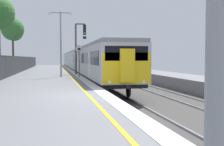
# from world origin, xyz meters

# --- Properties ---
(ground) EXTENTS (17.40, 110.00, 1.21)m
(ground) POSITION_xyz_m (2.64, 0.00, -0.61)
(ground) COLOR slate
(commuter_train_at_platform) EXTENTS (2.83, 60.99, 3.81)m
(commuter_train_at_platform) POSITION_xyz_m (2.10, 33.37, 1.27)
(commuter_train_at_platform) COLOR #B7B7BC
(commuter_train_at_platform) RESTS_ON ground
(signal_gantry) EXTENTS (1.10, 0.24, 4.93)m
(signal_gantry) POSITION_xyz_m (0.62, 16.11, 3.08)
(signal_gantry) COLOR #47474C
(signal_gantry) RESTS_ON ground
(speed_limit_sign) EXTENTS (0.59, 0.08, 2.60)m
(speed_limit_sign) POSITION_xyz_m (0.25, 11.42, 1.66)
(speed_limit_sign) COLOR #59595B
(speed_limit_sign) RESTS_ON ground
(platform_lamp_mid) EXTENTS (2.00, 0.20, 5.43)m
(platform_lamp_mid) POSITION_xyz_m (-1.17, 12.53, 3.22)
(platform_lamp_mid) COLOR #93999E
(platform_lamp_mid) RESTS_ON ground
(background_tree_right) EXTENTS (3.70, 3.78, 8.16)m
(background_tree_right) POSITION_xyz_m (-8.25, 37.81, 6.14)
(background_tree_right) COLOR #473323
(background_tree_right) RESTS_ON ground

